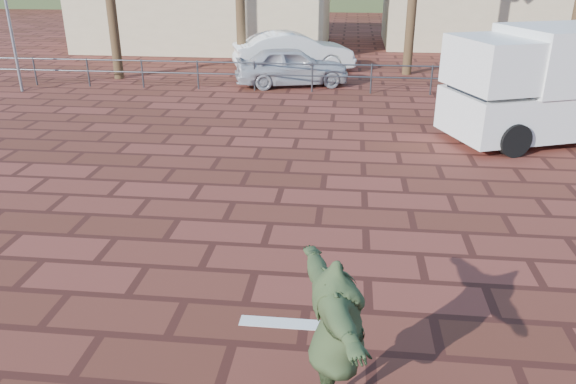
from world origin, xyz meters
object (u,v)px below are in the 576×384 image
object	(u,v)px
campervan	(559,81)
car_silver	(292,66)
skateboarder	(337,334)
car_white	(294,52)

from	to	relation	value
campervan	car_silver	bearing A→B (deg)	121.58
skateboarder	campervan	world-z (taller)	campervan
skateboarder	car_white	world-z (taller)	skateboarder
campervan	skateboarder	bearing A→B (deg)	-138.56
campervan	car_white	world-z (taller)	campervan
car_silver	campervan	bearing A→B (deg)	-141.68
skateboarder	car_white	bearing A→B (deg)	-9.04
skateboarder	car_white	distance (m)	18.25
campervan	car_silver	world-z (taller)	campervan
skateboarder	car_silver	distance (m)	15.73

